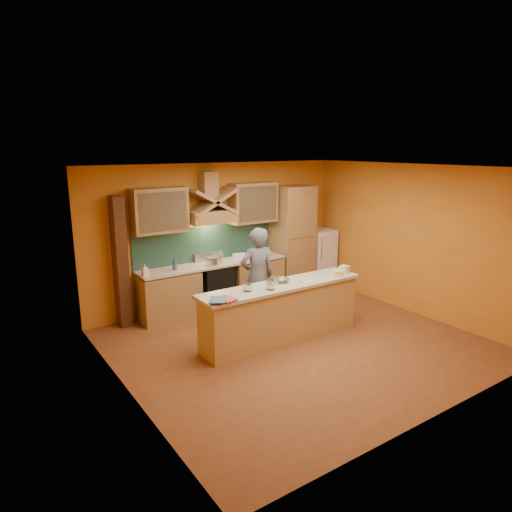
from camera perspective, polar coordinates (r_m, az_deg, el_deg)
floor at (r=7.54m, az=5.17°, el=-10.84°), size 5.50×5.00×0.01m
ceiling at (r=6.87m, az=5.68°, el=10.93°), size 5.50×5.00×0.01m
wall_back at (r=9.10m, az=-4.64°, el=2.71°), size 5.50×0.02×2.80m
wall_front at (r=5.47m, az=22.35°, el=-5.73°), size 5.50×0.02×2.80m
wall_left at (r=5.79m, az=-16.18°, el=-4.17°), size 0.02×5.00×2.80m
wall_right at (r=9.04m, az=19.02°, el=1.94°), size 0.02×5.00×2.80m
base_cabinet_left at (r=8.55m, az=-10.84°, el=-4.94°), size 1.10×0.60×0.86m
base_cabinet_right at (r=9.41m, az=-0.17°, el=-2.95°), size 1.10×0.60×0.86m
counter_top at (r=8.81m, az=-5.31°, el=-1.00°), size 3.00×0.62×0.04m
stove at (r=8.93m, az=-5.24°, el=-3.79°), size 0.60×0.58×0.90m
backsplash at (r=8.97m, az=-6.24°, el=1.55°), size 3.00×0.03×0.70m
range_hood at (r=8.67m, az=-5.60°, el=4.97°), size 0.92×0.50×0.24m
hood_chimney at (r=8.69m, az=-6.01°, el=8.83°), size 0.30×0.30×0.50m
upper_cabinet_left at (r=8.28m, az=-11.99°, el=5.59°), size 1.00×0.35×0.80m
upper_cabinet_right at (r=9.22m, az=-0.36°, el=6.68°), size 1.00×0.35×0.80m
pantry_column at (r=9.81m, az=4.68°, el=2.03°), size 0.80×0.60×2.30m
fridge at (r=10.40m, az=7.86°, el=-0.22°), size 0.58×0.60×1.30m
trim_column_left at (r=8.22m, az=-16.60°, el=-0.79°), size 0.20×0.30×2.30m
island_body at (r=7.53m, az=3.20°, el=-7.21°), size 2.80×0.55×0.88m
island_top at (r=7.37m, az=3.25°, el=-3.72°), size 2.90×0.62×0.05m
person at (r=8.02m, az=0.15°, el=-2.59°), size 0.70×0.52×1.75m
pot_large at (r=8.64m, az=-5.42°, el=-0.79°), size 0.30×0.30×0.15m
pot_small at (r=8.82m, az=-4.78°, el=-0.50°), size 0.19×0.19×0.14m
soap_bottle_a at (r=8.11m, az=-13.72°, el=-1.70°), size 0.10×0.11×0.22m
soap_bottle_b at (r=8.40m, az=-10.13°, el=-0.96°), size 0.09×0.09×0.22m
bowl_back at (r=9.34m, az=1.09°, el=0.30°), size 0.33×0.33×0.08m
dish_rack at (r=9.13m, az=-2.04°, el=-0.01°), size 0.29×0.24×0.09m
book_lower at (r=6.55m, az=-4.46°, el=-5.64°), size 0.27×0.33×0.03m
book_upper at (r=6.55m, az=-5.81°, el=-5.50°), size 0.35×0.38×0.02m
jar_large at (r=7.07m, az=1.84°, el=-3.59°), size 0.13×0.13×0.16m
jar_small at (r=6.99m, az=-1.09°, el=-3.92°), size 0.14×0.14×0.12m
kitchen_scale at (r=7.38m, az=2.33°, el=-3.12°), size 0.13×0.13×0.09m
mixing_bowl at (r=7.47m, az=3.06°, el=-3.03°), size 0.34×0.34×0.06m
cloth at (r=7.49m, az=6.52°, el=-3.25°), size 0.23×0.18×0.01m
grocery_bag_a at (r=8.16m, az=10.97°, el=-1.63°), size 0.21×0.19×0.12m
grocery_bag_b at (r=7.92m, az=10.20°, el=-2.13°), size 0.19×0.17×0.10m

